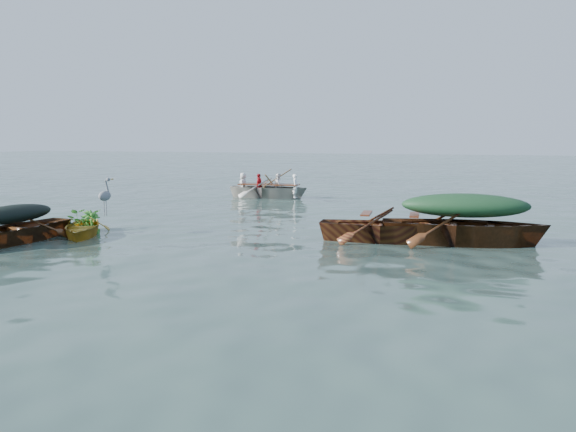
# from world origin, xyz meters

# --- Properties ---
(ground) EXTENTS (140.00, 140.00, 0.00)m
(ground) POSITION_xyz_m (0.00, 0.00, 0.00)
(ground) COLOR #395049
(ground) RESTS_ON ground
(yellow_dinghy) EXTENTS (2.35, 2.89, 0.69)m
(yellow_dinghy) POSITION_xyz_m (-3.92, -0.31, 0.00)
(yellow_dinghy) COLOR gold
(yellow_dinghy) RESTS_ON ground
(dark_covered_boat) EXTENTS (1.62, 3.85, 0.95)m
(dark_covered_boat) POSITION_xyz_m (-4.72, -1.56, 0.00)
(dark_covered_boat) COLOR #4D2912
(dark_covered_boat) RESTS_ON ground
(green_tarp_boat) EXTENTS (5.06, 2.12, 1.18)m
(green_tarp_boat) POSITION_xyz_m (4.72, 1.46, 0.00)
(green_tarp_boat) COLOR #512812
(green_tarp_boat) RESTS_ON ground
(open_wooden_boat) EXTENTS (4.47, 1.73, 1.02)m
(open_wooden_boat) POSITION_xyz_m (3.14, 1.26, 0.00)
(open_wooden_boat) COLOR brown
(open_wooden_boat) RESTS_ON ground
(rowed_boat) EXTENTS (4.34, 1.59, 1.01)m
(rowed_boat) POSITION_xyz_m (-2.71, 9.05, 0.00)
(rowed_boat) COLOR beige
(rowed_boat) RESTS_ON ground
(dark_tarp_cover) EXTENTS (0.89, 2.12, 0.40)m
(dark_tarp_cover) POSITION_xyz_m (-4.72, -1.56, 0.67)
(dark_tarp_cover) COLOR black
(dark_tarp_cover) RESTS_ON dark_covered_boat
(green_tarp_cover) EXTENTS (2.79, 1.16, 0.52)m
(green_tarp_cover) POSITION_xyz_m (4.72, 1.46, 0.85)
(green_tarp_cover) COLOR #17381E
(green_tarp_cover) RESTS_ON green_tarp_boat
(thwart_benches) EXTENTS (2.24, 1.00, 0.04)m
(thwart_benches) POSITION_xyz_m (3.14, 1.26, 0.53)
(thwart_benches) COLOR #512313
(thwart_benches) RESTS_ON open_wooden_boat
(heron) EXTENTS (0.44, 0.49, 0.92)m
(heron) POSITION_xyz_m (-3.47, 0.01, 0.80)
(heron) COLOR gray
(heron) RESTS_ON yellow_dinghy
(dinghy_weeds) EXTENTS (1.06, 1.13, 0.60)m
(dinghy_weeds) POSITION_xyz_m (-4.18, 0.18, 0.64)
(dinghy_weeds) COLOR #2C681B
(dinghy_weeds) RESTS_ON yellow_dinghy
(rowers) EXTENTS (3.06, 1.37, 0.76)m
(rowers) POSITION_xyz_m (-2.71, 9.05, 0.89)
(rowers) COLOR white
(rowers) RESTS_ON rowed_boat
(oars) EXTENTS (0.79, 2.64, 0.06)m
(oars) POSITION_xyz_m (-2.71, 9.05, 0.54)
(oars) COLOR brown
(oars) RESTS_ON rowed_boat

